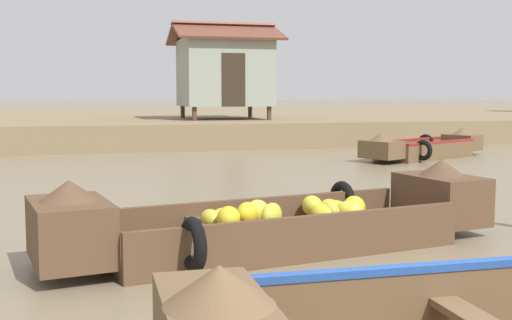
{
  "coord_description": "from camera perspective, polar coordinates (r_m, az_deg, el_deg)",
  "views": [
    {
      "loc": [
        -2.36,
        -2.81,
        1.71
      ],
      "look_at": [
        0.03,
        6.08,
        0.76
      ],
      "focal_mm": 45.1,
      "sensor_mm": 36.0,
      "label": 1
    }
  ],
  "objects": [
    {
      "name": "stilt_house_mid_left",
      "position": [
        23.36,
        -2.86,
        7.92
      ],
      "size": [
        3.73,
        3.54,
        3.45
      ],
      "color": "#4C3826",
      "rests_on": "riverbank_strip"
    },
    {
      "name": "banana_boat",
      "position": [
        7.11,
        2.3,
        -5.4
      ],
      "size": [
        5.31,
        2.42,
        0.9
      ],
      "color": "brown",
      "rests_on": "ground"
    },
    {
      "name": "riverbank_strip",
      "position": [
        29.0,
        -10.37,
        3.21
      ],
      "size": [
        160.0,
        20.0,
        0.8
      ],
      "primitive_type": "cube",
      "color": "#7F6B4C",
      "rests_on": "ground"
    },
    {
      "name": "fishing_skiff_distant",
      "position": [
        17.67,
        14.71,
        1.06
      ],
      "size": [
        4.34,
        2.77,
        0.76
      ],
      "color": "brown",
      "rests_on": "ground"
    },
    {
      "name": "ground_plane",
      "position": [
        13.14,
        -4.57,
        -1.61
      ],
      "size": [
        300.0,
        300.0,
        0.0
      ],
      "primitive_type": "plane",
      "color": "#7A6B51"
    }
  ]
}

